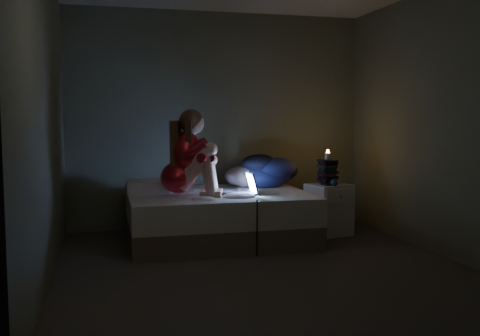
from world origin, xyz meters
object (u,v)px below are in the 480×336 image
object	(u,v)px
candle	(328,157)
phone	(324,185)
laptop	(239,183)
woman	(178,153)
bed	(218,217)
nightstand	(329,209)

from	to	relation	value
candle	phone	bearing A→B (deg)	-127.12
laptop	woman	bearing A→B (deg)	170.28
bed	woman	bearing A→B (deg)	-163.45
nightstand	bed	bearing A→B (deg)	165.08
woman	laptop	distance (m)	0.71
laptop	nightstand	world-z (taller)	laptop
nightstand	laptop	bearing A→B (deg)	175.67
bed	candle	world-z (taller)	candle
nightstand	candle	size ratio (longest dim) A/B	7.26
nightstand	phone	xyz separation A→B (m)	(-0.08, -0.06, 0.30)
woman	nightstand	world-z (taller)	woman
nightstand	phone	bearing A→B (deg)	-160.03
candle	woman	bearing A→B (deg)	-173.84
woman	candle	distance (m)	1.75
woman	phone	distance (m)	1.70
bed	phone	xyz separation A→B (m)	(1.20, -0.06, 0.32)
woman	laptop	world-z (taller)	woman
woman	phone	xyz separation A→B (m)	(1.65, 0.08, -0.39)
laptop	bed	bearing A→B (deg)	126.71
candle	phone	world-z (taller)	candle
bed	candle	distance (m)	1.43
woman	candle	world-z (taller)	woman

